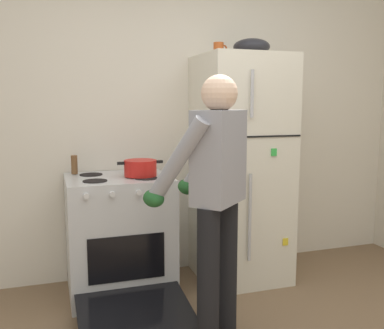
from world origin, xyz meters
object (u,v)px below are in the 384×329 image
person_cook (214,187)px  coffee_mug (219,49)px  pepper_mill (74,165)px  mixing_bowl (252,47)px  red_pot (140,168)px  refrigerator (240,169)px  stove_range (120,237)px

person_cook → coffee_mug: coffee_mug is taller
pepper_mill → coffee_mug: bearing=-7.6°
person_cook → mixing_bowl: mixing_bowl is taller
person_cook → coffee_mug: size_ratio=14.28×
red_pot → pepper_mill: bearing=151.5°
red_pot → coffee_mug: bearing=8.6°
refrigerator → coffee_mug: coffee_mug is taller
person_cook → coffee_mug: (0.39, 0.91, 0.91)m
refrigerator → mixing_bowl: mixing_bowl is taller
coffee_mug → mixing_bowl: 0.26m
pepper_mill → mixing_bowl: size_ratio=0.49×
pepper_mill → stove_range: bearing=-36.0°
mixing_bowl → stove_range: bearing=-179.1°
red_pot → mixing_bowl: (0.92, 0.05, 0.92)m
refrigerator → red_pot: (-0.84, -0.05, 0.06)m
refrigerator → coffee_mug: (-0.18, 0.05, 0.95)m
person_cook → mixing_bowl: size_ratio=5.54×
refrigerator → red_pot: bearing=-176.6°
person_cook → red_pot: (-0.27, 0.81, 0.01)m
refrigerator → pepper_mill: bearing=171.2°
red_pot → stove_range: bearing=168.6°
coffee_mug → red_pot: bearing=-171.4°
mixing_bowl → refrigerator: bearing=-179.8°
pepper_mill → person_cook: bearing=-55.5°
refrigerator → pepper_mill: (-1.30, 0.20, 0.07)m
red_pot → pepper_mill: size_ratio=2.39×
person_cook → pepper_mill: person_cook is taller
refrigerator → mixing_bowl: 0.98m
coffee_mug → mixing_bowl: size_ratio=0.39×
stove_range → coffee_mug: coffee_mug is taller
refrigerator → stove_range: (-1.00, -0.02, -0.47)m
red_pot → pepper_mill: 0.52m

